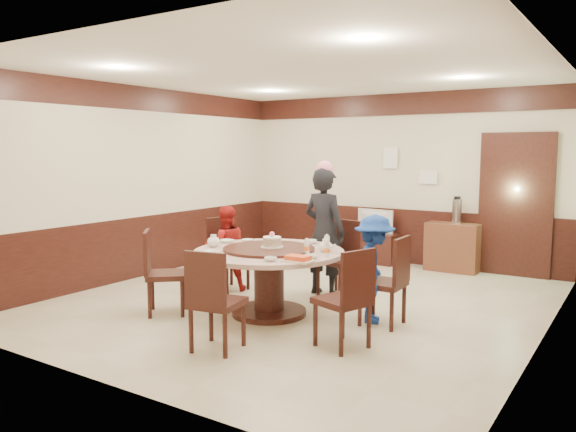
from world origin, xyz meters
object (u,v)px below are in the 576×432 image
Objects in this scene: thermos at (457,211)px; banquet_table at (269,269)px; shrimp_platter at (298,259)px; person_blue at (374,269)px; tv_stand at (372,247)px; person_standing at (324,232)px; birthday_cake at (272,242)px; side_cabinet at (453,247)px; person_red at (225,249)px; television at (373,221)px.

banquet_table is at bearing -107.67° from thermos.
banquet_table is 5.68× the size of shrimp_platter.
person_blue reaches higher than tv_stand.
person_blue is (1.03, -0.73, -0.24)m from person_standing.
thermos is (1.11, 3.48, 0.41)m from banquet_table.
banquet_table is 0.31m from birthday_cake.
birthday_cake reaches higher than banquet_table.
side_cabinet is (0.43, 3.87, -0.40)m from shrimp_platter.
person_blue reaches higher than person_red.
thermos is (1.09, 3.45, 0.10)m from birthday_cake.
banquet_table is 1.19m from person_blue.
tv_stand is 1.26× the size of television.
person_standing reaches higher than person_red.
tv_stand is 1.55m from thermos.
birthday_cake is 3.44m from television.
tv_stand is at bearing -0.00° from television.
birthday_cake is at bearing 53.19° from banquet_table.
television is at bearing 94.58° from banquet_table.
birthday_cake reaches higher than shrimp_platter.
side_cabinet is at bearing 73.21° from birthday_cake.
television is (-0.36, 2.32, -0.13)m from person_standing.
banquet_table is 1.44× the size of person_blue.
banquet_table is at bearing -85.42° from tv_stand.
tv_stand is (-0.36, 2.32, -0.58)m from person_standing.
television is at bearing -178.76° from thermos.
banquet_table is 3.47m from television.
tv_stand is at bearing -178.72° from side_cabinet.
person_blue is 1.75× the size of television.
television is (0.00, 0.00, 0.44)m from tv_stand.
shrimp_platter reaches higher than banquet_table.
thermos is at bearing -169.63° from television.
banquet_table is 1.03× the size of person_standing.
person_blue is 1.18m from birthday_cake.
thermos reaches higher than tv_stand.
person_red is 4.48× the size of birthday_cake.
person_blue reaches higher than side_cabinet.
person_blue reaches higher than television.
television is at bearing 0.00° from tv_stand.
shrimp_platter is (0.54, -1.52, -0.05)m from person_standing.
side_cabinet is at bearing -169.59° from television.
person_blue is at bearing 151.77° from person_standing.
person_blue is at bearing 123.71° from television.
thermos is at bearing -20.54° from person_blue.
person_red is 3.67m from thermos.
banquet_table is 3.48m from tv_stand.
birthday_cake is at bearing -107.48° from thermos.
shrimp_platter is at bearing -76.72° from tv_stand.
person_standing reaches higher than thermos.
birthday_cake is (-1.10, -0.37, 0.25)m from person_blue.
thermos is at bearing -106.49° from person_standing.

